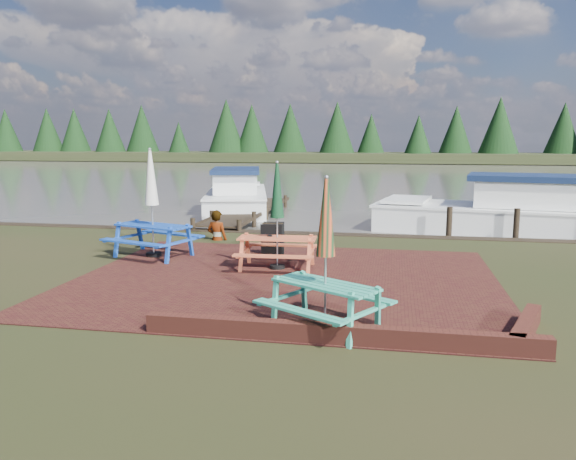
% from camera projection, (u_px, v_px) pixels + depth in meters
% --- Properties ---
extents(ground, '(120.00, 120.00, 0.00)m').
position_uv_depth(ground, '(276.00, 292.00, 11.15)').
color(ground, black).
rests_on(ground, ground).
extents(paving, '(9.00, 7.50, 0.02)m').
position_uv_depth(paving, '(285.00, 280.00, 12.12)').
color(paving, '#391412').
rests_on(paving, ground).
extents(brick_wall, '(6.21, 1.79, 0.30)m').
position_uv_depth(brick_wall, '(383.00, 333.00, 8.39)').
color(brick_wall, '#4C1E16').
rests_on(brick_wall, ground).
extents(water, '(120.00, 60.00, 0.02)m').
position_uv_depth(water, '(367.00, 175.00, 47.03)').
color(water, '#46443C').
rests_on(water, ground).
extents(far_treeline, '(120.00, 10.00, 8.10)m').
position_uv_depth(far_treeline, '(378.00, 136.00, 74.62)').
color(far_treeline, black).
rests_on(far_treeline, ground).
extents(picnic_table_teal, '(2.30, 2.24, 2.43)m').
position_uv_depth(picnic_table_teal, '(325.00, 276.00, 8.93)').
color(picnic_table_teal, teal).
rests_on(picnic_table_teal, ground).
extents(picnic_table_red, '(1.87, 1.68, 2.49)m').
position_uv_depth(picnic_table_red, '(277.00, 232.00, 12.99)').
color(picnic_table_red, '#CB5934').
rests_on(picnic_table_red, ground).
extents(picnic_table_blue, '(2.44, 2.30, 2.76)m').
position_uv_depth(picnic_table_blue, '(152.00, 220.00, 14.34)').
color(picnic_table_blue, '#1643A6').
rests_on(picnic_table_blue, ground).
extents(chalkboard, '(0.57, 0.59, 0.88)m').
position_uv_depth(chalkboard, '(273.00, 239.00, 14.45)').
color(chalkboard, black).
rests_on(chalkboard, ground).
extents(jetty, '(1.76, 9.08, 1.00)m').
position_uv_depth(jetty, '(249.00, 211.00, 22.71)').
color(jetty, black).
rests_on(jetty, ground).
extents(boat_jetty, '(4.23, 7.75, 2.13)m').
position_uv_depth(boat_jetty, '(237.00, 197.00, 24.84)').
color(boat_jetty, silver).
rests_on(boat_jetty, ground).
extents(boat_near, '(8.57, 4.32, 2.22)m').
position_uv_depth(boat_near, '(503.00, 215.00, 19.06)').
color(boat_near, silver).
rests_on(boat_near, ground).
extents(person, '(0.72, 0.55, 1.78)m').
position_uv_depth(person, '(217.00, 211.00, 16.75)').
color(person, gray).
rests_on(person, ground).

